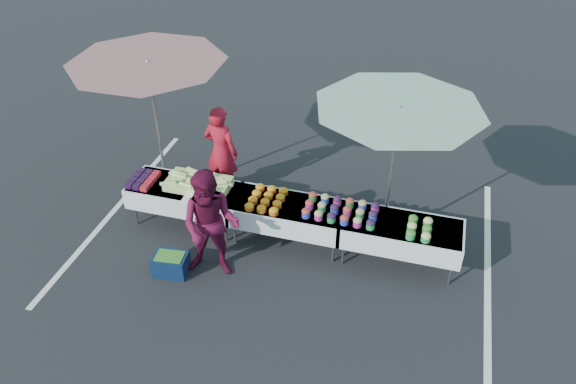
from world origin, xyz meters
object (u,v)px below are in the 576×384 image
(table_center, at_px, (288,213))
(vendor, at_px, (221,152))
(customer, at_px, (211,225))
(umbrella_right, at_px, (398,120))
(table_left, at_px, (185,194))
(umbrella_left, at_px, (149,74))
(table_right, at_px, (401,233))
(storage_bin, at_px, (171,264))

(table_center, bearing_deg, vendor, 146.94)
(customer, relative_size, umbrella_right, 0.67)
(table_left, distance_m, umbrella_left, 2.04)
(table_right, relative_size, storage_bin, 3.36)
(table_right, xyz_separation_m, vendor, (-3.31, 0.98, 0.30))
(table_right, height_order, vendor, vendor)
(customer, bearing_deg, table_left, 124.15)
(table_center, relative_size, umbrella_right, 0.68)
(table_right, xyz_separation_m, storage_bin, (-3.33, -1.21, -0.41))
(table_left, height_order, umbrella_right, umbrella_right)
(table_right, bearing_deg, umbrella_left, 171.54)
(customer, bearing_deg, storage_bin, -169.82)
(table_center, distance_m, umbrella_left, 3.15)
(table_center, xyz_separation_m, table_right, (1.80, 0.00, 0.00))
(table_right, bearing_deg, umbrella_right, 126.02)
(table_left, bearing_deg, storage_bin, -77.62)
(umbrella_left, bearing_deg, table_right, -8.46)
(table_left, height_order, table_right, same)
(table_left, relative_size, umbrella_right, 0.68)
(table_center, bearing_deg, storage_bin, -141.69)
(table_left, distance_m, table_right, 3.60)
(vendor, xyz_separation_m, umbrella_left, (-0.99, -0.35, 1.51))
(vendor, bearing_deg, umbrella_left, 28.04)
(table_right, xyz_separation_m, customer, (-2.69, -1.00, 0.33))
(table_right, relative_size, umbrella_left, 0.55)
(vendor, relative_size, umbrella_right, 0.64)
(customer, bearing_deg, umbrella_left, 126.32)
(table_left, bearing_deg, customer, -47.69)
(customer, relative_size, umbrella_left, 0.54)
(customer, xyz_separation_m, umbrella_left, (-1.61, 1.64, 1.47))
(table_right, relative_size, customer, 1.01)
(table_center, relative_size, table_right, 1.00)
(storage_bin, bearing_deg, umbrella_left, 111.20)
(table_left, relative_size, table_right, 1.00)
(table_left, height_order, table_center, same)
(vendor, bearing_deg, table_left, 82.54)
(table_center, bearing_deg, umbrella_right, 14.84)
(table_left, relative_size, table_center, 1.00)
(vendor, xyz_separation_m, storage_bin, (-0.02, -2.20, -0.71))
(table_right, distance_m, umbrella_right, 1.78)
(umbrella_right, xyz_separation_m, storage_bin, (-3.04, -1.61, -2.12))
(table_left, height_order, customer, customer)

